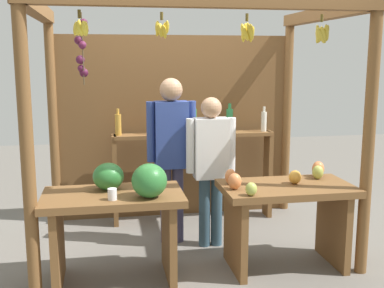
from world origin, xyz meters
TOP-DOWN VIEW (x-y plane):
  - ground_plane at (0.00, 0.00)m, footprint 12.00×12.00m
  - market_stall at (-0.00, 0.40)m, footprint 2.81×1.93m
  - fruit_counter_left at (-0.70, -0.70)m, footprint 1.13×0.64m
  - fruit_counter_right at (0.73, -0.68)m, footprint 1.13×0.64m
  - bottle_shelf_unit at (0.18, 0.68)m, footprint 1.80×0.22m
  - vendor_man at (-0.16, 0.07)m, footprint 0.48×0.22m
  - vendor_woman at (0.20, -0.09)m, footprint 0.48×0.20m

SIDE VIEW (x-z plane):
  - ground_plane at x=0.00m, z-range 0.00..0.00m
  - fruit_counter_right at x=0.73m, z-range 0.10..0.99m
  - fruit_counter_left at x=-0.70m, z-range 0.11..1.12m
  - bottle_shelf_unit at x=0.18m, z-range 0.11..1.44m
  - vendor_woman at x=0.20m, z-range 0.13..1.59m
  - vendor_man at x=-0.16m, z-range 0.17..1.80m
  - market_stall at x=0.00m, z-range 0.20..2.50m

